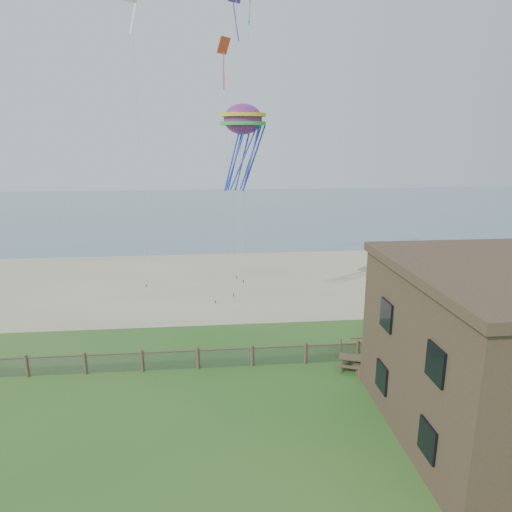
# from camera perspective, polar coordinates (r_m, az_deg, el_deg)

# --- Properties ---
(ground) EXTENTS (160.00, 160.00, 0.00)m
(ground) POSITION_cam_1_polar(r_m,az_deg,el_deg) (21.07, 1.13, -21.19)
(ground) COLOR #245A1E
(ground) RESTS_ON ground
(sand_beach) EXTENTS (72.00, 20.00, 0.02)m
(sand_beach) POSITION_cam_1_polar(r_m,az_deg,el_deg) (40.95, -2.46, -3.08)
(sand_beach) COLOR tan
(sand_beach) RESTS_ON ground
(ocean) EXTENTS (160.00, 68.00, 0.02)m
(ocean) POSITION_cam_1_polar(r_m,az_deg,el_deg) (83.95, -4.15, 5.89)
(ocean) COLOR slate
(ocean) RESTS_ON ground
(chainlink_fence) EXTENTS (36.20, 0.20, 1.25)m
(chainlink_fence) POSITION_cam_1_polar(r_m,az_deg,el_deg) (25.90, -0.45, -12.50)
(chainlink_fence) COLOR #4C3A2A
(chainlink_fence) RESTS_ON ground
(motel_deck) EXTENTS (15.00, 2.00, 0.50)m
(motel_deck) POSITION_cam_1_polar(r_m,az_deg,el_deg) (29.25, 26.61, -11.50)
(motel_deck) COLOR brown
(motel_deck) RESTS_ON ground
(picnic_table) EXTENTS (2.13, 1.89, 0.75)m
(picnic_table) POSITION_cam_1_polar(r_m,az_deg,el_deg) (26.15, 12.29, -13.02)
(picnic_table) COLOR brown
(picnic_table) RESTS_ON ground
(octopus_kite) EXTENTS (3.04, 2.19, 6.11)m
(octopus_kite) POSITION_cam_1_polar(r_m,az_deg,el_deg) (30.36, -1.61, 13.77)
(octopus_kite) COLOR red
(kite_white) EXTENTS (2.08, 2.19, 2.78)m
(kite_white) POSITION_cam_1_polar(r_m,az_deg,el_deg) (35.50, -15.31, 28.12)
(kite_white) COLOR white
(kite_purple) EXTENTS (2.06, 2.33, 3.21)m
(kite_purple) POSITION_cam_1_polar(r_m,az_deg,el_deg) (35.49, -2.51, 28.46)
(kite_purple) COLOR #5833A8
(kite_red) EXTENTS (1.91, 1.93, 2.57)m
(kite_red) POSITION_cam_1_polar(r_m,az_deg,el_deg) (31.17, -4.04, 23.44)
(kite_red) COLOR #E04527
(kite_green) EXTENTS (1.84, 1.51, 2.36)m
(kite_green) POSITION_cam_1_polar(r_m,az_deg,el_deg) (37.04, -0.72, 29.08)
(kite_green) COLOR green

